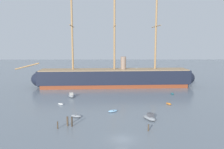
% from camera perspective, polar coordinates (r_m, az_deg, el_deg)
% --- Properties ---
extents(ground_plane, '(400.00, 400.00, 0.00)m').
position_cam_1_polar(ground_plane, '(46.92, 2.57, -15.83)').
color(ground_plane, slate).
extents(tall_ship, '(75.50, 16.83, 36.30)m').
position_cam_1_polar(tall_ship, '(96.95, 0.59, -0.76)').
color(tall_ship, brown).
rests_on(tall_ship, ground).
extents(dinghy_foreground_left, '(3.11, 2.13, 0.68)m').
position_cam_1_polar(dinghy_foreground_left, '(60.01, -8.86, -10.10)').
color(dinghy_foreground_left, gray).
rests_on(dinghy_foreground_left, ground).
extents(motorboat_foreground_right, '(3.51, 4.51, 1.76)m').
position_cam_1_polar(motorboat_foreground_right, '(58.14, 9.30, -10.43)').
color(motorboat_foreground_right, gray).
rests_on(motorboat_foreground_right, ground).
extents(dinghy_near_centre, '(2.97, 2.28, 0.64)m').
position_cam_1_polar(dinghy_near_centre, '(63.37, 0.21, -9.02)').
color(dinghy_near_centre, '#7FB2D6').
rests_on(dinghy_near_centre, ground).
extents(dinghy_mid_left, '(2.12, 1.69, 0.46)m').
position_cam_1_polar(dinghy_mid_left, '(72.14, -12.61, -7.14)').
color(dinghy_mid_left, silver).
rests_on(dinghy_mid_left, ground).
extents(dinghy_mid_right, '(1.84, 2.37, 0.51)m').
position_cam_1_polar(dinghy_mid_right, '(72.79, 13.88, -7.03)').
color(dinghy_mid_right, orange).
rests_on(dinghy_mid_right, ground).
extents(motorboat_alongside_bow, '(3.07, 4.29, 1.67)m').
position_cam_1_polar(motorboat_alongside_bow, '(80.77, -10.08, -5.16)').
color(motorboat_alongside_bow, gray).
rests_on(motorboat_alongside_bow, ground).
extents(dinghy_alongside_stern, '(1.15, 2.44, 0.57)m').
position_cam_1_polar(dinghy_alongside_stern, '(86.31, 14.73, -4.64)').
color(dinghy_alongside_stern, '#236670').
rests_on(dinghy_alongside_stern, ground).
extents(motorboat_far_left, '(3.77, 1.71, 1.55)m').
position_cam_1_polar(motorboat_far_left, '(102.69, -14.51, -2.45)').
color(motorboat_far_left, '#B22D28').
rests_on(motorboat_far_left, ground).
extents(sailboat_far_right, '(2.20, 3.57, 4.46)m').
position_cam_1_polar(sailboat_far_right, '(104.02, 18.05, -2.55)').
color(sailboat_far_right, '#7FB2D6').
rests_on(sailboat_far_right, ground).
extents(dinghy_distant_centre, '(1.34, 2.10, 0.46)m').
position_cam_1_polar(dinghy_distant_centre, '(107.36, 1.95, -1.90)').
color(dinghy_distant_centre, silver).
rests_on(dinghy_distant_centre, ground).
extents(mooring_piling_nearest, '(0.43, 0.43, 2.15)m').
position_cam_1_polar(mooring_piling_nearest, '(54.38, -11.00, -11.30)').
color(mooring_piling_nearest, '#4C3D2D').
rests_on(mooring_piling_nearest, ground).
extents(mooring_piling_left_pair, '(0.26, 0.26, 1.67)m').
position_cam_1_polar(mooring_piling_left_pair, '(53.14, -13.33, -12.12)').
color(mooring_piling_left_pair, '#423323').
rests_on(mooring_piling_left_pair, ground).
extents(mooring_piling_right_pair, '(0.31, 0.31, 1.45)m').
position_cam_1_polar(mooring_piling_right_pair, '(51.25, 9.02, -12.91)').
color(mooring_piling_right_pair, '#4C3D2D').
rests_on(mooring_piling_right_pair, ground).
extents(mooring_piling_midwater, '(0.33, 0.33, 2.26)m').
position_cam_1_polar(mooring_piling_midwater, '(53.71, -9.90, -11.46)').
color(mooring_piling_midwater, '#382B1E').
rests_on(mooring_piling_midwater, ground).
extents(seagull_in_flight, '(1.04, 0.81, 0.13)m').
position_cam_1_polar(seagull_in_flight, '(71.67, 6.10, 1.58)').
color(seagull_in_flight, silver).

